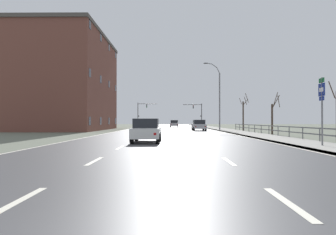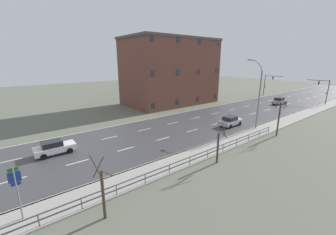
# 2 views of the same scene
# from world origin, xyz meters

# --- Properties ---
(ground_plane) EXTENTS (160.00, 160.00, 0.12)m
(ground_plane) POSITION_xyz_m (0.00, 48.00, -0.06)
(ground_plane) COLOR #5B6051
(road_asphalt_strip) EXTENTS (14.00, 120.00, 0.03)m
(road_asphalt_strip) POSITION_xyz_m (0.00, 60.00, 0.01)
(road_asphalt_strip) COLOR #3D3D3F
(road_asphalt_strip) RESTS_ON ground
(sidewalk_right) EXTENTS (3.00, 120.00, 0.12)m
(sidewalk_right) POSITION_xyz_m (8.43, 60.00, 0.06)
(sidewalk_right) COLOR gray
(sidewalk_right) RESTS_ON ground
(guardrail) EXTENTS (0.07, 35.71, 1.00)m
(guardrail) POSITION_xyz_m (9.85, 24.05, 0.71)
(guardrail) COLOR #515459
(guardrail) RESTS_ON ground
(street_lamp_midground) EXTENTS (2.46, 0.24, 10.11)m
(street_lamp_midground) POSITION_xyz_m (7.44, 42.46, 4.95)
(street_lamp_midground) COLOR slate
(street_lamp_midground) RESTS_ON ground
(highway_sign) EXTENTS (0.09, 0.68, 3.74)m
(highway_sign) POSITION_xyz_m (8.39, 13.14, 2.40)
(highway_sign) COLOR slate
(highway_sign) RESTS_ON ground
(traffic_signal_right) EXTENTS (4.65, 0.36, 5.66)m
(traffic_signal_right) POSITION_xyz_m (7.06, 72.23, 3.72)
(traffic_signal_right) COLOR #38383A
(traffic_signal_right) RESTS_ON ground
(traffic_signal_left) EXTENTS (5.00, 0.36, 5.95)m
(traffic_signal_left) POSITION_xyz_m (-7.00, 73.50, 3.92)
(traffic_signal_left) COLOR #38383A
(traffic_signal_left) RESTS_ON ground
(car_near_right) EXTENTS (1.84, 4.10, 1.57)m
(car_near_right) POSITION_xyz_m (-1.27, 16.86, 0.80)
(car_near_right) COLOR silver
(car_near_right) RESTS_ON ground
(car_distant) EXTENTS (1.89, 4.13, 1.57)m
(car_distant) POSITION_xyz_m (1.09, 64.09, 0.80)
(car_distant) COLOR #B7B7BC
(car_distant) RESTS_ON ground
(car_far_right) EXTENTS (1.90, 4.14, 1.57)m
(car_far_right) POSITION_xyz_m (4.34, 40.69, 0.80)
(car_far_right) COLOR #B7B7BC
(car_far_right) RESTS_ON ground
(brick_building) EXTENTS (12.46, 21.17, 14.85)m
(brick_building) POSITION_xyz_m (-16.15, 45.05, 7.44)
(brick_building) COLOR brown
(brick_building) RESTS_ON ground
(bare_tree_near) EXTENTS (1.02, 1.20, 4.61)m
(bare_tree_near) POSITION_xyz_m (11.51, 17.37, 1.96)
(bare_tree_near) COLOR #423328
(bare_tree_near) RESTS_ON ground
(bare_tree_mid) EXTENTS (1.01, 1.76, 4.43)m
(bare_tree_mid) POSITION_xyz_m (11.11, 29.23, 1.92)
(bare_tree_mid) COLOR #423328
(bare_tree_mid) RESTS_ON ground
(bare_tree_far) EXTENTS (1.35, 1.66, 5.42)m
(bare_tree_far) POSITION_xyz_m (10.99, 41.90, 2.46)
(bare_tree_far) COLOR #423328
(bare_tree_far) RESTS_ON ground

